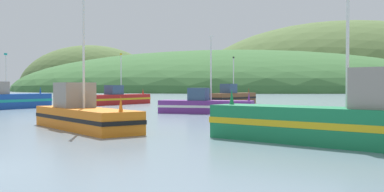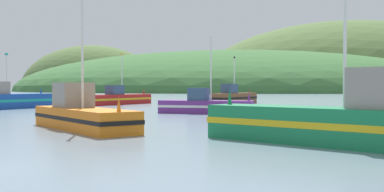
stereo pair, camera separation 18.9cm
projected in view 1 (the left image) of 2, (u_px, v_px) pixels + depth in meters
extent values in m
ellipsoid|color=#386633|center=(224.00, 91.00, 217.81)|extent=(206.23, 164.98, 37.10)
ellipsoid|color=#516B38|center=(341.00, 90.00, 252.83)|extent=(167.88, 134.31, 75.32)
ellipsoid|color=#516B38|center=(89.00, 90.00, 284.20)|extent=(90.53, 72.42, 55.37)
cube|color=#6B2D84|center=(206.00, 107.00, 36.95)|extent=(7.64, 2.06, 1.06)
cube|color=white|center=(206.00, 106.00, 36.95)|extent=(7.72, 2.08, 0.19)
cone|color=#6B2D84|center=(249.00, 96.00, 35.97)|extent=(0.20, 0.20, 0.70)
cube|color=#334C6B|center=(199.00, 94.00, 37.10)|extent=(1.50, 1.60, 1.02)
cylinder|color=silver|center=(211.00, 69.00, 36.77)|extent=(0.12, 0.12, 5.06)
cube|color=white|center=(211.00, 36.00, 36.71)|extent=(0.36, 0.04, 0.20)
cube|color=#19479E|center=(8.00, 101.00, 44.73)|extent=(4.42, 9.31, 1.45)
cube|color=teal|center=(8.00, 101.00, 44.72)|extent=(4.46, 9.41, 0.26)
cone|color=#19479E|center=(40.00, 90.00, 48.30)|extent=(0.24, 0.24, 0.70)
cylinder|color=silver|center=(6.00, 75.00, 44.50)|extent=(0.12, 0.12, 3.77)
cube|color=teal|center=(6.00, 54.00, 44.46)|extent=(0.10, 0.36, 0.20)
cube|color=orange|center=(85.00, 119.00, 23.21)|extent=(8.22, 6.86, 1.08)
cube|color=black|center=(85.00, 118.00, 23.21)|extent=(8.30, 6.93, 0.19)
cone|color=orange|center=(121.00, 104.00, 20.00)|extent=(0.28, 0.28, 0.70)
cube|color=gray|center=(75.00, 95.00, 24.24)|extent=(2.49, 2.44, 1.32)
cylinder|color=silver|center=(84.00, 49.00, 23.19)|extent=(0.12, 0.12, 6.01)
cube|color=brown|center=(234.00, 98.00, 56.88)|extent=(4.27, 8.65, 1.37)
cube|color=black|center=(234.00, 98.00, 56.88)|extent=(4.31, 8.73, 0.25)
cone|color=brown|center=(249.00, 90.00, 60.07)|extent=(0.25, 0.25, 0.70)
cube|color=#334C6B|center=(229.00, 88.00, 55.79)|extent=(1.91, 2.15, 1.13)
cylinder|color=silver|center=(234.00, 76.00, 56.73)|extent=(0.12, 0.12, 4.30)
cube|color=black|center=(234.00, 57.00, 56.69)|extent=(0.14, 0.35, 0.20)
cube|color=#197A47|center=(342.00, 127.00, 16.77)|extent=(10.70, 6.11, 1.40)
cube|color=gold|center=(342.00, 125.00, 16.77)|extent=(10.81, 6.17, 0.25)
cone|color=#197A47|center=(232.00, 96.00, 19.99)|extent=(0.26, 0.26, 0.70)
cube|color=gray|center=(384.00, 88.00, 15.77)|extent=(2.43, 2.16, 1.45)
cylinder|color=silver|center=(348.00, 46.00, 16.58)|extent=(0.12, 0.12, 4.55)
cube|color=red|center=(119.00, 99.00, 55.25)|extent=(4.28, 10.17, 1.22)
cube|color=gold|center=(119.00, 99.00, 55.25)|extent=(4.32, 10.28, 0.22)
cone|color=red|center=(143.00, 91.00, 59.15)|extent=(0.24, 0.24, 0.70)
cube|color=#334C6B|center=(114.00, 90.00, 54.42)|extent=(1.83, 2.25, 1.12)
cylinder|color=silver|center=(121.00, 75.00, 55.47)|extent=(0.12, 0.12, 4.77)
cube|color=gold|center=(121.00, 54.00, 55.42)|extent=(0.12, 0.36, 0.20)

